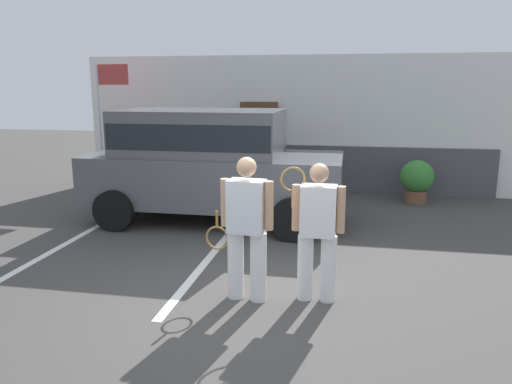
{
  "coord_description": "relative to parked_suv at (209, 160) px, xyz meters",
  "views": [
    {
      "loc": [
        1.15,
        -5.26,
        2.48
      ],
      "look_at": [
        -0.08,
        1.2,
        1.05
      ],
      "focal_mm": 34.49,
      "sensor_mm": 36.0,
      "label": 1
    }
  ],
  "objects": [
    {
      "name": "ground_plane",
      "position": [
        1.35,
        -3.34,
        -1.15
      ],
      "size": [
        40.0,
        40.0,
        0.0
      ],
      "primitive_type": "plane",
      "color": "#423F3D"
    },
    {
      "name": "parking_stripe_0",
      "position": [
        -1.88,
        -1.84,
        -1.14
      ],
      "size": [
        0.12,
        4.4,
        0.01
      ],
      "primitive_type": "cube",
      "color": "silver",
      "rests_on": "ground_plane"
    },
    {
      "name": "parking_stripe_1",
      "position": [
        0.55,
        -1.84,
        -1.14
      ],
      "size": [
        0.12,
        4.4,
        0.01
      ],
      "primitive_type": "cube",
      "color": "silver",
      "rests_on": "ground_plane"
    },
    {
      "name": "house_frontage",
      "position": [
        1.34,
        3.1,
        0.34
      ],
      "size": [
        10.5,
        0.4,
        3.17
      ],
      "color": "white",
      "rests_on": "ground_plane"
    },
    {
      "name": "parked_suv",
      "position": [
        0.0,
        0.0,
        0.0
      ],
      "size": [
        4.61,
        2.17,
        2.05
      ],
      "rotation": [
        0.0,
        0.0,
        -0.0
      ],
      "color": "#4C4F54",
      "rests_on": "ground_plane"
    },
    {
      "name": "tennis_player_man",
      "position": [
        1.38,
        -3.28,
        -0.27
      ],
      "size": [
        0.88,
        0.31,
        1.7
      ],
      "rotation": [
        0.0,
        0.0,
        3.02
      ],
      "color": "white",
      "rests_on": "ground_plane"
    },
    {
      "name": "tennis_player_woman",
      "position": [
        2.19,
        -3.15,
        -0.29
      ],
      "size": [
        0.75,
        0.26,
        1.63
      ],
      "rotation": [
        0.0,
        0.0,
        3.13
      ],
      "color": "white",
      "rests_on": "ground_plane"
    },
    {
      "name": "potted_plant_by_porch",
      "position": [
        3.96,
        2.18,
        -0.63
      ],
      "size": [
        0.7,
        0.7,
        0.92
      ],
      "color": "brown",
      "rests_on": "ground_plane"
    },
    {
      "name": "flag_pole",
      "position": [
        -2.98,
        1.93,
        0.93
      ],
      "size": [
        0.8,
        0.07,
        2.99
      ],
      "color": "silver",
      "rests_on": "ground_plane"
    }
  ]
}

